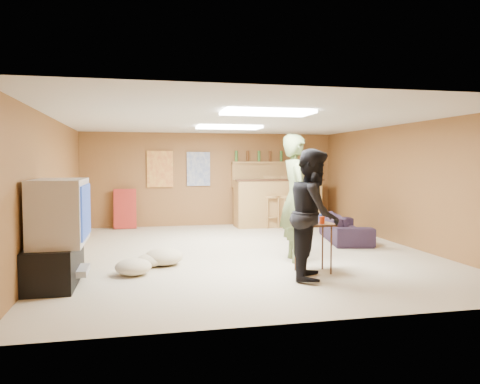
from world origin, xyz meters
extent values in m
plane|color=#BAAB8E|center=(0.00, 0.00, 0.00)|extent=(7.00, 7.00, 0.00)
cube|color=silver|center=(0.00, 0.00, 2.20)|extent=(6.00, 7.00, 0.02)
cube|color=brown|center=(0.00, 3.50, 1.10)|extent=(6.00, 0.02, 2.20)
cube|color=brown|center=(0.00, -3.50, 1.10)|extent=(6.00, 0.02, 2.20)
cube|color=brown|center=(-3.00, 0.00, 1.10)|extent=(0.02, 7.00, 2.20)
cube|color=brown|center=(3.00, 0.00, 1.10)|extent=(0.02, 7.00, 2.20)
cube|color=black|center=(-2.72, -1.50, 0.25)|extent=(0.55, 1.30, 0.50)
cube|color=#B2B2B7|center=(-2.50, -1.50, 0.15)|extent=(0.35, 0.50, 0.08)
cube|color=#B2B2B7|center=(-2.65, -1.50, 0.90)|extent=(0.60, 1.10, 0.80)
cube|color=navy|center=(-2.34, -1.50, 0.90)|extent=(0.02, 0.95, 0.65)
cube|color=olive|center=(1.50, 2.95, 0.55)|extent=(2.00, 0.60, 1.10)
cube|color=#3A2112|center=(1.50, 2.70, 1.10)|extent=(2.10, 0.12, 0.05)
cube|color=olive|center=(1.50, 3.40, 1.50)|extent=(2.00, 0.18, 0.05)
cube|color=olive|center=(1.50, 3.42, 1.20)|extent=(2.00, 0.14, 0.60)
cube|color=#BF3F26|center=(-1.20, 3.46, 1.35)|extent=(0.60, 0.03, 0.85)
cube|color=#334C99|center=(-0.30, 3.46, 1.35)|extent=(0.55, 0.03, 0.80)
cube|color=#A4261E|center=(-2.00, 3.30, 0.45)|extent=(0.50, 0.26, 0.91)
cube|color=white|center=(0.00, -1.50, 2.17)|extent=(1.20, 0.60, 0.04)
cube|color=white|center=(0.00, 1.20, 2.17)|extent=(1.20, 0.60, 0.04)
imported|color=#5D6F40|center=(0.65, -0.82, 0.97)|extent=(0.50, 0.73, 1.93)
imported|color=black|center=(0.52, -1.91, 0.84)|extent=(0.91, 1.00, 1.68)
imported|color=black|center=(2.18, 0.71, 0.26)|extent=(1.03, 1.86, 0.51)
cube|color=#3A2112|center=(0.63, -1.62, 0.34)|extent=(0.53, 0.43, 0.68)
cylinder|color=red|center=(0.52, -1.56, 0.74)|extent=(0.11, 0.11, 0.12)
cylinder|color=red|center=(0.71, -1.71, 0.73)|extent=(0.09, 0.09, 0.10)
cylinder|color=navy|center=(0.78, -1.52, 0.73)|extent=(0.09, 0.09, 0.11)
ellipsoid|color=tan|center=(-1.34, -0.72, 0.13)|extent=(0.72, 0.72, 0.25)
ellipsoid|color=tan|center=(-1.55, -0.79, 0.09)|extent=(0.41, 0.41, 0.18)
ellipsoid|color=tan|center=(-1.78, -1.24, 0.11)|extent=(0.49, 0.49, 0.22)
camera|label=1|loc=(-1.69, -7.58, 1.50)|focal=35.00mm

